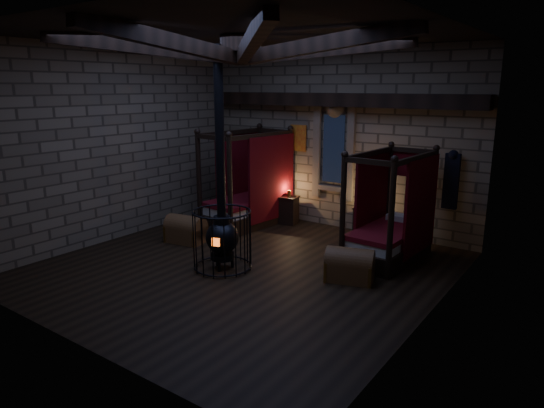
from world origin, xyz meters
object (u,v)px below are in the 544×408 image
Objects in this scene: bed_right at (390,233)px; trunk_right at (350,266)px; trunk_left at (186,230)px; bed_left at (249,202)px; stove at (222,235)px.

bed_right reaches higher than trunk_right.
bed_left is at bearing 73.99° from trunk_left.
bed_right is 4.37m from trunk_left.
trunk_left is at bearing 164.34° from trunk_right.
trunk_left reaches higher than trunk_right.
bed_left is 1.98m from trunk_left.
stove reaches higher than trunk_right.
stove is at bearing -31.72° from trunk_left.
bed_left is 4.11m from trunk_right.
bed_left is at bearing 178.63° from bed_right.
bed_right is 1.54m from trunk_right.
stove reaches higher than trunk_left.
stove is at bearing -131.26° from bed_right.
trunk_right is at bearing -91.09° from bed_right.
bed_right is 0.52× the size of stove.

